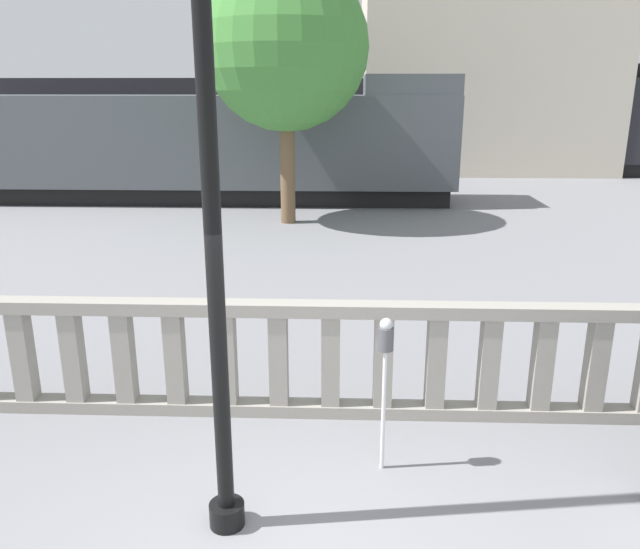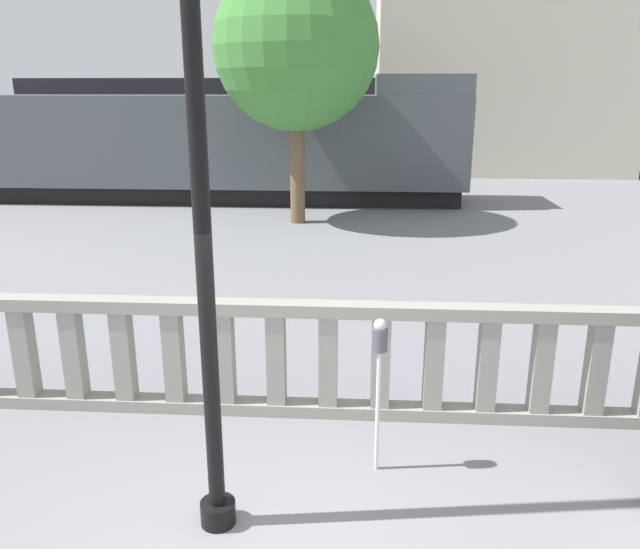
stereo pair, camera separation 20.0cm
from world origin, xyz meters
The scene contains 7 objects.
balustrade centered at (0.00, 2.69, 0.66)m, with size 13.10×0.24×1.32m.
lamppost centered at (-0.54, 0.82, 3.81)m, with size 0.36×0.36×6.62m.
parking_meter centered at (0.80, 1.68, 1.19)m, with size 0.14×0.14×1.54m.
train_near centered at (-5.37, 16.34, 1.75)m, with size 18.81×2.62×3.91m.
train_far centered at (1.21, 23.53, 2.04)m, with size 29.37×2.66×4.51m.
building_block centered at (6.48, 26.44, 6.34)m, with size 10.44×8.60×12.69m.
tree_left centered at (-1.08, 13.09, 4.50)m, with size 4.21×4.21×6.62m.
Camera 2 is at (0.60, -3.55, 3.51)m, focal length 35.00 mm.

